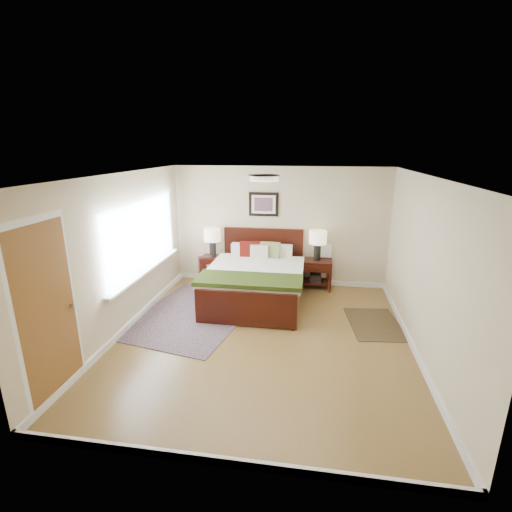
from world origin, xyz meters
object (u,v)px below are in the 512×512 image
(nightstand_right, at_px, (316,271))
(rug_persian, at_px, (193,314))
(lamp_left, at_px, (212,237))
(lamp_right, at_px, (318,240))
(nightstand_left, at_px, (213,262))
(armchair, at_px, (219,273))
(bed, at_px, (256,274))

(nightstand_right, height_order, rug_persian, nightstand_right)
(lamp_left, height_order, lamp_right, lamp_right)
(nightstand_left, relative_size, nightstand_right, 0.95)
(lamp_left, bearing_deg, nightstand_right, -0.34)
(nightstand_right, bearing_deg, armchair, -172.15)
(lamp_right, bearing_deg, lamp_left, 180.00)
(rug_persian, bearing_deg, nightstand_left, 103.34)
(nightstand_right, bearing_deg, bed, -143.72)
(nightstand_left, distance_m, armchair, 0.36)
(bed, distance_m, armchair, 1.06)
(armchair, distance_m, rug_persian, 1.39)
(bed, xyz_separation_m, armchair, (-0.87, 0.57, -0.21))
(bed, height_order, rug_persian, bed)
(nightstand_right, height_order, armchair, armchair)
(bed, distance_m, rug_persian, 1.39)
(nightstand_left, distance_m, rug_persian, 1.68)
(rug_persian, bearing_deg, armchair, 95.46)
(armchair, bearing_deg, nightstand_left, -176.71)
(lamp_right, height_order, armchair, lamp_right)
(nightstand_right, relative_size, rug_persian, 0.24)
(lamp_right, bearing_deg, rug_persian, -142.83)
(lamp_left, bearing_deg, armchair, -56.18)
(nightstand_right, relative_size, lamp_left, 1.02)
(nightstand_right, distance_m, lamp_left, 2.32)
(armchair, bearing_deg, nightstand_right, 65.34)
(nightstand_left, relative_size, lamp_right, 0.97)
(nightstand_left, bearing_deg, nightstand_right, 0.20)
(armchair, relative_size, rug_persian, 0.29)
(nightstand_left, xyz_separation_m, nightstand_right, (2.22, 0.01, -0.09))
(bed, relative_size, armchair, 3.01)
(bed, distance_m, nightstand_left, 1.36)
(nightstand_right, bearing_deg, rug_persian, -143.06)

